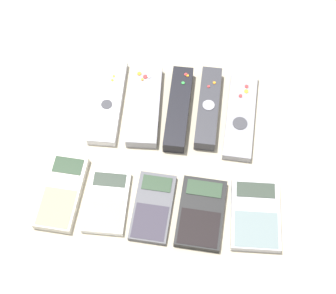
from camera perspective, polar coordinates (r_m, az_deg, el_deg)
ground_plane at (r=1.07m, az=-0.16°, el=-1.49°), size 3.00×3.00×0.00m
remote_0 at (r=1.13m, az=-6.12°, el=4.63°), size 0.06×0.20×0.02m
remote_1 at (r=1.12m, az=-2.38°, el=4.26°), size 0.07×0.19×0.02m
remote_2 at (r=1.11m, az=1.08°, el=3.93°), size 0.04×0.19×0.03m
remote_3 at (r=1.12m, az=4.12°, el=4.01°), size 0.04×0.18×0.03m
remote_4 at (r=1.12m, az=7.38°, el=3.19°), size 0.06×0.20×0.02m
calculator_0 at (r=1.05m, az=-10.73°, el=-4.51°), size 0.07×0.15×0.02m
calculator_1 at (r=1.03m, az=-6.24°, el=-5.55°), size 0.08×0.12×0.01m
calculator_2 at (r=1.02m, az=-1.55°, el=-6.13°), size 0.07×0.14×0.01m
calculator_3 at (r=1.02m, az=3.37°, el=-6.72°), size 0.08×0.14×0.02m
calculator_4 at (r=1.03m, az=8.88°, el=-6.82°), size 0.09×0.14×0.02m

